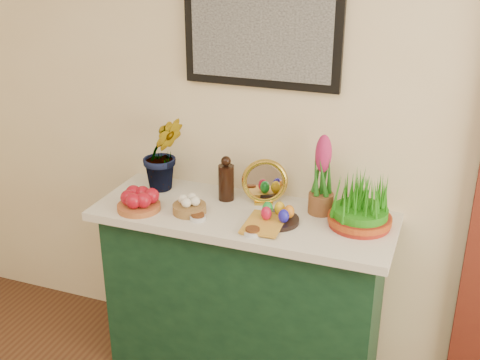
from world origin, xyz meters
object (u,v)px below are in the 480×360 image
sideboard (244,296)px  book (246,221)px  wheatgrass_sabzeh (361,205)px  hyacinth_green (163,142)px  mirror (265,182)px

sideboard → book: size_ratio=5.80×
sideboard → wheatgrass_sabzeh: 0.78m
hyacinth_green → book: 0.61m
book → mirror: bearing=86.9°
book → wheatgrass_sabzeh: (0.48, 0.16, 0.09)m
sideboard → book: bearing=-65.0°
sideboard → hyacinth_green: bearing=166.2°
mirror → wheatgrass_sabzeh: (0.47, -0.08, -0.01)m
book → wheatgrass_sabzeh: wheatgrass_sabzeh is taller
sideboard → mirror: mirror is taller
book → wheatgrass_sabzeh: size_ratio=0.79×
sideboard → wheatgrass_sabzeh: (0.53, 0.05, 0.57)m
wheatgrass_sabzeh → mirror: bearing=170.0°
mirror → hyacinth_green: bearing=-178.4°
mirror → wheatgrass_sabzeh: 0.48m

